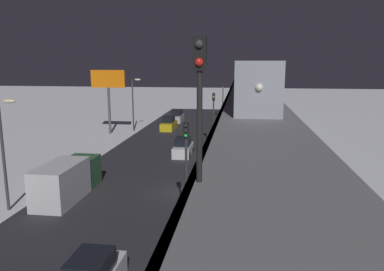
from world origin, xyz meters
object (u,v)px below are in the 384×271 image
at_px(traffic_light_mid, 213,112).
at_px(commercial_billboard, 108,85).
at_px(sedan_white, 183,148).
at_px(box_truck, 67,180).
at_px(traffic_light_far, 223,95).
at_px(sedan_silver, 177,117).
at_px(traffic_light_near, 186,159).
at_px(subway_train, 250,74).
at_px(sedan_yellow, 169,124).
at_px(rail_signal, 200,85).

distance_m(traffic_light_mid, commercial_billboard, 16.46).
relative_size(sedan_white, traffic_light_mid, 0.63).
bearing_deg(box_truck, sedan_white, -115.81).
relative_size(traffic_light_far, commercial_billboard, 0.72).
xyz_separation_m(sedan_white, sedan_silver, (4.60, -22.64, 0.01)).
relative_size(traffic_light_near, traffic_light_mid, 1.00).
relative_size(subway_train, sedan_silver, 12.69).
bearing_deg(sedan_yellow, rail_signal, 102.35).
bearing_deg(subway_train, traffic_light_far, -74.90).
distance_m(sedan_white, traffic_light_near, 17.65).
bearing_deg(rail_signal, sedan_white, -80.08).
relative_size(sedan_silver, box_truck, 0.59).
xyz_separation_m(rail_signal, traffic_light_far, (2.12, -55.49, -5.17)).
distance_m(traffic_light_near, traffic_light_mid, 21.94).
height_order(sedan_silver, sedan_yellow, same).
bearing_deg(sedan_silver, sedan_yellow, 90.00).
height_order(sedan_white, sedan_silver, same).
xyz_separation_m(sedan_yellow, commercial_billboard, (7.59, 4.34, 6.03)).
bearing_deg(sedan_yellow, traffic_light_mid, 125.90).
height_order(subway_train, traffic_light_mid, subway_train).
xyz_separation_m(subway_train, sedan_white, (7.15, 11.05, -7.64)).
height_order(subway_train, traffic_light_far, subway_train).
bearing_deg(sedan_silver, traffic_light_far, -150.93).
xyz_separation_m(traffic_light_mid, traffic_light_far, (0.00, -21.94, 0.00)).
height_order(sedan_white, traffic_light_near, traffic_light_near).
bearing_deg(subway_train, traffic_light_near, 81.40).
xyz_separation_m(rail_signal, sedan_yellow, (9.62, -43.91, -8.57)).
bearing_deg(sedan_yellow, sedan_white, 106.81).
xyz_separation_m(sedan_silver, traffic_light_mid, (-7.50, 17.77, 3.40)).
distance_m(subway_train, rail_signal, 39.81).
bearing_deg(traffic_light_near, sedan_white, -80.36).
bearing_deg(traffic_light_far, subway_train, 105.10).
height_order(sedan_yellow, traffic_light_near, traffic_light_near).
distance_m(sedan_white, sedan_yellow, 15.91).
distance_m(sedan_silver, commercial_billboard, 15.23).
bearing_deg(traffic_light_near, subway_train, -98.60).
distance_m(subway_train, sedan_silver, 18.18).
height_order(box_truck, commercial_billboard, commercial_billboard).
relative_size(rail_signal, traffic_light_mid, 0.62).
height_order(rail_signal, traffic_light_near, rail_signal).
height_order(rail_signal, commercial_billboard, rail_signal).
height_order(subway_train, sedan_silver, subway_train).
height_order(sedan_white, box_truck, box_truck).
relative_size(box_truck, traffic_light_mid, 1.16).
bearing_deg(box_truck, traffic_light_near, 160.19).
bearing_deg(rail_signal, sedan_yellow, -77.65).
xyz_separation_m(sedan_yellow, traffic_light_near, (-7.50, 32.30, 3.40)).
bearing_deg(sedan_white, commercial_billboard, 138.23).
bearing_deg(traffic_light_mid, rail_signal, 93.61).
relative_size(subway_train, commercial_billboard, 6.23).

